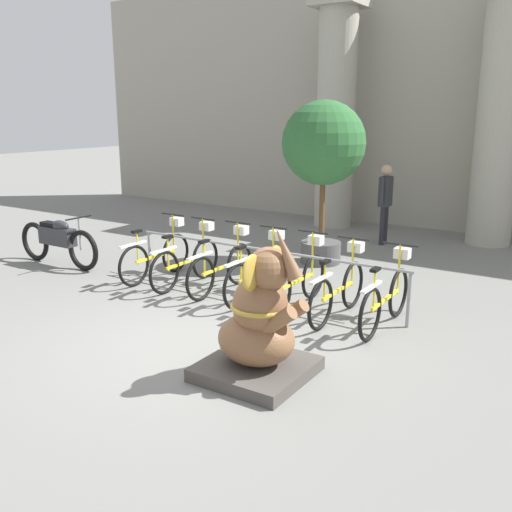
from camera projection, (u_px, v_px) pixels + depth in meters
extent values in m
plane|color=slate|center=(196.00, 344.00, 6.91)|extent=(60.00, 60.00, 0.00)
cube|color=#A39E8E|center=(427.00, 99.00, 13.16)|extent=(20.00, 0.20, 6.00)
cylinder|color=#ADA899|center=(336.00, 121.00, 13.43)|extent=(0.90, 0.90, 5.00)
cube|color=#ADA899|center=(340.00, 3.00, 12.78)|extent=(1.13, 1.13, 0.16)
cylinder|color=#ADA899|center=(499.00, 123.00, 11.52)|extent=(0.90, 0.90, 5.00)
cylinder|color=gray|center=(150.00, 254.00, 9.75)|extent=(0.05, 0.05, 0.75)
cylinder|color=gray|center=(409.00, 300.00, 7.37)|extent=(0.05, 0.05, 0.75)
cylinder|color=gray|center=(261.00, 249.00, 8.47)|extent=(4.63, 0.04, 0.04)
torus|color=black|center=(176.00, 253.00, 9.94)|extent=(0.05, 0.68, 0.68)
torus|color=black|center=(134.00, 266.00, 9.12)|extent=(0.05, 0.68, 0.68)
cube|color=yellow|center=(156.00, 256.00, 9.52)|extent=(0.04, 0.92, 0.04)
cube|color=silver|center=(133.00, 244.00, 9.03)|extent=(0.06, 0.57, 0.03)
cylinder|color=yellow|center=(137.00, 249.00, 9.13)|extent=(0.03, 0.03, 0.53)
cube|color=black|center=(137.00, 231.00, 9.06)|extent=(0.08, 0.18, 0.04)
cylinder|color=yellow|center=(173.00, 234.00, 9.82)|extent=(0.03, 0.03, 0.69)
cylinder|color=black|center=(173.00, 214.00, 9.74)|extent=(0.48, 0.03, 0.03)
cube|color=silver|center=(177.00, 222.00, 9.85)|extent=(0.20, 0.16, 0.14)
torus|color=black|center=(205.00, 259.00, 9.57)|extent=(0.05, 0.68, 0.68)
torus|color=black|center=(164.00, 273.00, 8.74)|extent=(0.05, 0.68, 0.68)
cube|color=yellow|center=(186.00, 262.00, 9.14)|extent=(0.04, 0.92, 0.04)
cube|color=silver|center=(163.00, 250.00, 8.65)|extent=(0.06, 0.57, 0.03)
cylinder|color=yellow|center=(168.00, 255.00, 8.76)|extent=(0.03, 0.03, 0.53)
cube|color=black|center=(167.00, 237.00, 8.69)|extent=(0.08, 0.18, 0.04)
cylinder|color=yellow|center=(203.00, 239.00, 9.45)|extent=(0.03, 0.03, 0.69)
cylinder|color=black|center=(203.00, 219.00, 9.36)|extent=(0.48, 0.03, 0.03)
cube|color=silver|center=(207.00, 226.00, 9.48)|extent=(0.20, 0.16, 0.14)
torus|color=black|center=(239.00, 264.00, 9.25)|extent=(0.05, 0.68, 0.68)
torus|color=black|center=(200.00, 279.00, 8.42)|extent=(0.05, 0.68, 0.68)
cube|color=yellow|center=(221.00, 268.00, 8.82)|extent=(0.04, 0.92, 0.04)
cube|color=silver|center=(200.00, 256.00, 8.33)|extent=(0.06, 0.57, 0.03)
cylinder|color=yellow|center=(204.00, 260.00, 8.44)|extent=(0.03, 0.03, 0.53)
cube|color=black|center=(204.00, 241.00, 8.37)|extent=(0.08, 0.18, 0.04)
cylinder|color=yellow|center=(238.00, 244.00, 9.13)|extent=(0.03, 0.03, 0.69)
cylinder|color=black|center=(238.00, 223.00, 9.04)|extent=(0.48, 0.03, 0.03)
cube|color=silver|center=(241.00, 230.00, 9.16)|extent=(0.20, 0.16, 0.14)
torus|color=black|center=(274.00, 270.00, 8.88)|extent=(0.05, 0.68, 0.68)
torus|color=black|center=(237.00, 286.00, 8.05)|extent=(0.05, 0.68, 0.68)
cube|color=yellow|center=(257.00, 275.00, 8.45)|extent=(0.04, 0.92, 0.04)
cube|color=silver|center=(237.00, 262.00, 7.97)|extent=(0.06, 0.57, 0.03)
cylinder|color=yellow|center=(241.00, 267.00, 8.07)|extent=(0.03, 0.03, 0.53)
cube|color=black|center=(241.00, 247.00, 8.00)|extent=(0.08, 0.18, 0.04)
cylinder|color=yellow|center=(273.00, 249.00, 8.76)|extent=(0.03, 0.03, 0.69)
cylinder|color=black|center=(273.00, 227.00, 8.68)|extent=(0.48, 0.03, 0.03)
cube|color=silver|center=(277.00, 235.00, 8.79)|extent=(0.20, 0.16, 0.14)
torus|color=black|center=(313.00, 276.00, 8.54)|extent=(0.05, 0.68, 0.68)
torus|color=black|center=(279.00, 294.00, 7.71)|extent=(0.05, 0.68, 0.68)
cube|color=yellow|center=(297.00, 282.00, 8.11)|extent=(0.04, 0.92, 0.04)
cube|color=silver|center=(279.00, 269.00, 7.63)|extent=(0.06, 0.57, 0.03)
cylinder|color=yellow|center=(283.00, 274.00, 7.73)|extent=(0.03, 0.03, 0.53)
cube|color=black|center=(283.00, 254.00, 7.66)|extent=(0.08, 0.18, 0.04)
cylinder|color=yellow|center=(312.00, 255.00, 8.42)|extent=(0.03, 0.03, 0.69)
cylinder|color=black|center=(313.00, 232.00, 8.34)|extent=(0.48, 0.03, 0.03)
cube|color=silver|center=(316.00, 240.00, 8.45)|extent=(0.20, 0.16, 0.14)
torus|color=black|center=(353.00, 285.00, 8.12)|extent=(0.05, 0.68, 0.68)
torus|color=black|center=(321.00, 305.00, 7.30)|extent=(0.05, 0.68, 0.68)
cube|color=yellow|center=(338.00, 291.00, 7.70)|extent=(0.04, 0.92, 0.04)
cube|color=silver|center=(321.00, 278.00, 7.21)|extent=(0.06, 0.57, 0.03)
cylinder|color=yellow|center=(325.00, 283.00, 7.31)|extent=(0.03, 0.03, 0.53)
cube|color=black|center=(325.00, 262.00, 7.24)|extent=(0.08, 0.18, 0.04)
cylinder|color=yellow|center=(352.00, 262.00, 8.01)|extent=(0.03, 0.03, 0.69)
cylinder|color=black|center=(354.00, 238.00, 7.92)|extent=(0.48, 0.03, 0.03)
cube|color=silver|center=(356.00, 247.00, 8.04)|extent=(0.20, 0.16, 0.14)
torus|color=black|center=(398.00, 293.00, 7.77)|extent=(0.05, 0.68, 0.68)
torus|color=black|center=(370.00, 315.00, 6.95)|extent=(0.05, 0.68, 0.68)
cube|color=yellow|center=(385.00, 299.00, 7.35)|extent=(0.04, 0.92, 0.04)
cube|color=silver|center=(371.00, 287.00, 6.86)|extent=(0.06, 0.57, 0.03)
cylinder|color=yellow|center=(374.00, 292.00, 6.96)|extent=(0.03, 0.03, 0.53)
cube|color=black|center=(375.00, 270.00, 6.89)|extent=(0.08, 0.18, 0.04)
cylinder|color=yellow|center=(399.00, 269.00, 7.65)|extent=(0.03, 0.03, 0.69)
cylinder|color=black|center=(400.00, 244.00, 7.57)|extent=(0.48, 0.03, 0.03)
cube|color=silver|center=(402.00, 253.00, 7.68)|extent=(0.20, 0.16, 0.14)
cube|color=#4C4742|center=(256.00, 369.00, 6.10)|extent=(1.09, 1.09, 0.14)
ellipsoid|color=brown|center=(256.00, 339.00, 6.01)|extent=(0.84, 0.74, 0.55)
ellipsoid|color=brown|center=(260.00, 306.00, 5.89)|extent=(0.60, 0.55, 0.69)
sphere|color=brown|center=(269.00, 269.00, 5.74)|extent=(0.45, 0.45, 0.45)
ellipsoid|color=#B79333|center=(275.00, 263.00, 5.95)|extent=(0.08, 0.32, 0.38)
ellipsoid|color=#B79333|center=(252.00, 273.00, 5.59)|extent=(0.08, 0.32, 0.38)
cone|color=brown|center=(286.00, 253.00, 5.58)|extent=(0.38, 0.16, 0.56)
cylinder|color=brown|center=(289.00, 315.00, 5.87)|extent=(0.44, 0.15, 0.39)
cylinder|color=brown|center=(277.00, 322.00, 5.67)|extent=(0.44, 0.15, 0.39)
torus|color=#B79333|center=(260.00, 306.00, 5.89)|extent=(0.63, 0.63, 0.05)
torus|color=black|center=(83.00, 250.00, 10.01)|extent=(0.73, 0.09, 0.73)
torus|color=black|center=(35.00, 241.00, 10.71)|extent=(0.73, 0.09, 0.73)
cube|color=#2D2D33|center=(57.00, 236.00, 10.31)|extent=(0.80, 0.22, 0.32)
ellipsoid|color=#2D2D33|center=(60.00, 226.00, 10.21)|extent=(0.40, 0.20, 0.20)
cube|color=black|center=(50.00, 224.00, 10.36)|extent=(0.36, 0.18, 0.08)
cylinder|color=#99999E|center=(80.00, 235.00, 9.96)|extent=(0.04, 0.04, 0.56)
cylinder|color=black|center=(79.00, 218.00, 9.89)|extent=(0.03, 0.55, 0.03)
cylinder|color=#28282D|center=(385.00, 225.00, 12.05)|extent=(0.11, 0.11, 0.82)
cylinder|color=#28282D|center=(382.00, 226.00, 11.91)|extent=(0.11, 0.11, 0.82)
cube|color=#333338|center=(386.00, 191.00, 11.80)|extent=(0.20, 0.32, 0.61)
sphere|color=tan|center=(387.00, 170.00, 11.69)|extent=(0.22, 0.22, 0.22)
cylinder|color=#333338|center=(389.00, 189.00, 11.95)|extent=(0.07, 0.07, 0.55)
cylinder|color=#333338|center=(382.00, 191.00, 11.63)|extent=(0.07, 0.07, 0.55)
cylinder|color=#4C4C4C|center=(321.00, 252.00, 10.57)|extent=(0.74, 0.74, 0.40)
cylinder|color=brown|center=(322.00, 210.00, 10.38)|extent=(0.10, 0.10, 1.20)
sphere|color=#2D6633|center=(324.00, 143.00, 10.08)|extent=(1.49, 1.49, 1.49)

